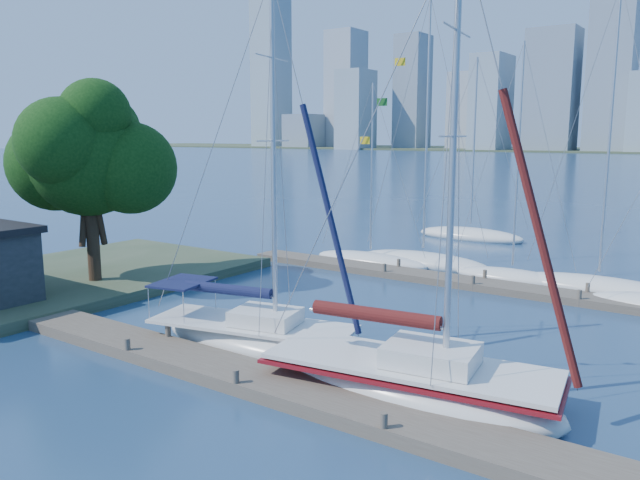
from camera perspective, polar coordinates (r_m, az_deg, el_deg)
The scene contains 12 objects.
ground at distance 19.86m, azimuth -5.86°, elevation -13.11°, with size 700.00×700.00×0.00m, color navy.
near_dock at distance 19.78m, azimuth -5.87°, elevation -12.57°, with size 26.00×2.00×0.40m, color brown.
far_dock at distance 32.31m, azimuth 15.97°, elevation -4.16°, with size 30.00×1.80×0.36m, color brown.
shore at distance 34.39m, azimuth -24.36°, elevation -3.71°, with size 12.00×22.00×0.50m, color #38472D.
tree at distance 32.35m, azimuth -20.48°, elevation 7.52°, with size 7.93×7.22×10.24m.
sailboat_navy at distance 22.80m, azimuth -6.24°, elevation -7.25°, with size 8.53×4.41×13.34m.
sailboat_maroon at distance 18.81m, azimuth 8.23°, elevation -11.21°, with size 9.52×4.30×13.60m.
bg_boat_0 at distance 37.63m, azimuth 4.64°, elevation -1.83°, with size 7.65×2.62×10.92m.
bg_boat_1 at distance 37.46m, azimuth 9.42°, elevation -1.87°, with size 8.37×3.15×15.62m.
bg_boat_2 at distance 34.60m, azimuth 17.15°, elevation -3.21°, with size 6.49×3.29×12.57m.
bg_boat_3 at distance 33.74m, azimuth 24.10°, elevation -3.88°, with size 8.64×5.01×14.85m.
bg_boat_6 at distance 47.78m, azimuth 13.58°, elevation 0.45°, with size 8.43×4.80×13.52m.
Camera 1 is at (12.10, -13.77, 7.64)m, focal length 35.00 mm.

